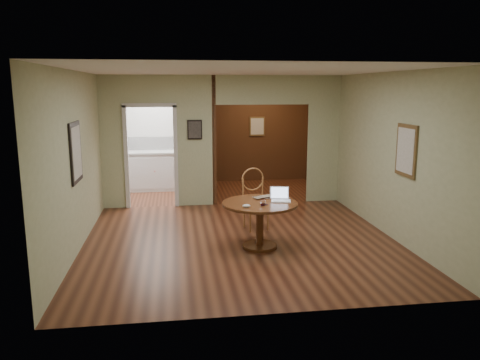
{
  "coord_description": "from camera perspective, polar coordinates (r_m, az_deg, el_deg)",
  "views": [
    {
      "loc": [
        -1.03,
        -7.15,
        2.43
      ],
      "look_at": [
        -0.04,
        -0.2,
        1.05
      ],
      "focal_mm": 35.0,
      "sensor_mm": 36.0,
      "label": 1
    }
  ],
  "objects": [
    {
      "name": "wine_glass",
      "position": [
        6.95,
        2.81,
        -2.74
      ],
      "size": [
        0.09,
        0.09,
        0.1
      ],
      "primitive_type": null,
      "color": "white",
      "rests_on": "dining_table"
    },
    {
      "name": "closed_laptop",
      "position": [
        7.4,
        3.1,
        -2.16
      ],
      "size": [
        0.42,
        0.37,
        0.03
      ],
      "primitive_type": "imported",
      "rotation": [
        0.0,
        0.0,
        0.49
      ],
      "color": "silver",
      "rests_on": "dining_table"
    },
    {
      "name": "open_laptop",
      "position": [
        7.28,
        4.92,
        -2.05
      ],
      "size": [
        0.33,
        0.31,
        0.21
      ],
      "rotation": [
        0.0,
        0.0,
        -0.2
      ],
      "color": "white",
      "rests_on": "dining_table"
    },
    {
      "name": "kitchen_cabinet",
      "position": [
        11.53,
        -9.56,
        1.17
      ],
      "size": [
        2.06,
        0.6,
        0.94
      ],
      "color": "silver",
      "rests_on": "ground"
    },
    {
      "name": "chair",
      "position": [
        8.19,
        1.8,
        -1.86
      ],
      "size": [
        0.52,
        0.52,
        1.07
      ],
      "rotation": [
        0.0,
        0.0,
        0.18
      ],
      "color": "#A8623B",
      "rests_on": "ground"
    },
    {
      "name": "mouse",
      "position": [
        6.83,
        0.78,
        -3.18
      ],
      "size": [
        0.12,
        0.08,
        0.05
      ],
      "primitive_type": "ellipsoid",
      "rotation": [
        0.0,
        0.0,
        -0.1
      ],
      "color": "white",
      "rests_on": "dining_table"
    },
    {
      "name": "pen",
      "position": [
        6.97,
        2.98,
        -3.07
      ],
      "size": [
        0.12,
        0.1,
        0.01
      ],
      "primitive_type": "cylinder",
      "rotation": [
        0.0,
        1.57,
        0.65
      ],
      "color": "#0B0B51",
      "rests_on": "dining_table"
    },
    {
      "name": "dining_table",
      "position": [
        7.2,
        2.44,
        -4.19
      ],
      "size": [
        1.15,
        1.15,
        0.72
      ],
      "rotation": [
        0.0,
        0.0,
        0.26
      ],
      "color": "#5A2816",
      "rests_on": "ground"
    },
    {
      "name": "grocery_bag",
      "position": [
        11.44,
        -5.64,
        4.43
      ],
      "size": [
        0.43,
        0.4,
        0.34
      ],
      "primitive_type": "ellipsoid",
      "rotation": [
        0.0,
        0.0,
        -0.38
      ],
      "color": "beige",
      "rests_on": "kitchen_cabinet"
    },
    {
      "name": "room_shell",
      "position": [
        10.33,
        -4.94,
        4.71
      ],
      "size": [
        5.2,
        7.5,
        5.0
      ],
      "color": "white",
      "rests_on": "ground"
    },
    {
      "name": "floor",
      "position": [
        7.63,
        0.11,
        -7.49
      ],
      "size": [
        5.0,
        5.0,
        0.0
      ],
      "primitive_type": "plane",
      "color": "#401E12",
      "rests_on": "ground"
    }
  ]
}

